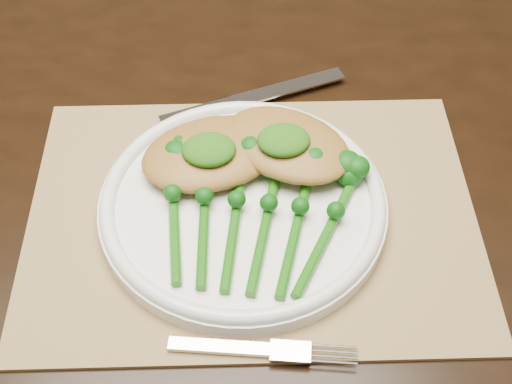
{
  "coord_description": "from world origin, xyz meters",
  "views": [
    {
      "loc": [
        -0.01,
        -0.54,
        1.3
      ],
      "look_at": [
        0.01,
        -0.1,
        0.78
      ],
      "focal_mm": 50.0,
      "sensor_mm": 36.0,
      "label": 1
    }
  ],
  "objects_px": {
    "dining_table": "(189,325)",
    "broccolini_bundle": "(249,226)",
    "placemat": "(252,215)",
    "chicken_fillet_left": "(212,153)",
    "dinner_plate": "(243,203)"
  },
  "relations": [
    {
      "from": "dining_table",
      "to": "broccolini_bundle",
      "type": "distance_m",
      "value": 0.43
    },
    {
      "from": "placemat",
      "to": "broccolini_bundle",
      "type": "xyz_separation_m",
      "value": [
        -0.0,
        -0.03,
        0.02
      ]
    },
    {
      "from": "placemat",
      "to": "chicken_fillet_left",
      "type": "height_order",
      "value": "chicken_fillet_left"
    },
    {
      "from": "dining_table",
      "to": "dinner_plate",
      "type": "distance_m",
      "value": 0.41
    },
    {
      "from": "dinner_plate",
      "to": "broccolini_bundle",
      "type": "bearing_deg",
      "value": -82.11
    },
    {
      "from": "dining_table",
      "to": "dinner_plate",
      "type": "height_order",
      "value": "dinner_plate"
    },
    {
      "from": "placemat",
      "to": "chicken_fillet_left",
      "type": "xyz_separation_m",
      "value": [
        -0.04,
        0.06,
        0.03
      ]
    },
    {
      "from": "dining_table",
      "to": "placemat",
      "type": "relative_size",
      "value": 3.83
    },
    {
      "from": "dining_table",
      "to": "placemat",
      "type": "xyz_separation_m",
      "value": [
        0.09,
        -0.1,
        0.37
      ]
    },
    {
      "from": "chicken_fillet_left",
      "to": "broccolini_bundle",
      "type": "xyz_separation_m",
      "value": [
        0.03,
        -0.09,
        -0.01
      ]
    },
    {
      "from": "placemat",
      "to": "broccolini_bundle",
      "type": "bearing_deg",
      "value": -95.98
    },
    {
      "from": "dinner_plate",
      "to": "placemat",
      "type": "bearing_deg",
      "value": -19.34
    },
    {
      "from": "dining_table",
      "to": "broccolini_bundle",
      "type": "bearing_deg",
      "value": -50.25
    },
    {
      "from": "placemat",
      "to": "chicken_fillet_left",
      "type": "bearing_deg",
      "value": 125.59
    },
    {
      "from": "placemat",
      "to": "broccolini_bundle",
      "type": "relative_size",
      "value": 2.06
    }
  ]
}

